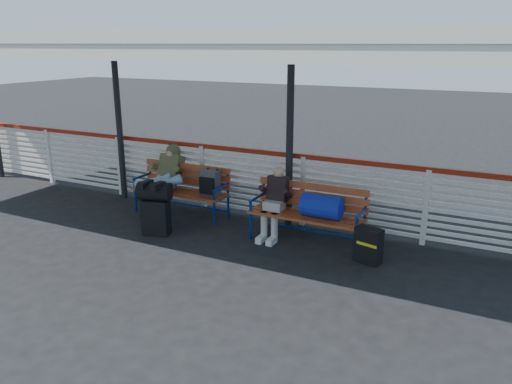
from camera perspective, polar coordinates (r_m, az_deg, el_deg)
The scene contains 9 objects.
ground at distance 8.10m, azimuth -13.20°, elevation -5.59°, with size 60.00×60.00×0.00m, color black.
fence at distance 9.35m, azimuth -6.08°, elevation 2.03°, with size 12.08×0.08×1.24m.
canopy at distance 8.20m, azimuth -10.65°, elevation 16.63°, with size 12.60×3.60×3.16m.
luggage_stack at distance 8.20m, azimuth -11.42°, elevation -1.61°, with size 0.59×0.43×0.88m.
bench_left at distance 8.98m, azimuth -7.53°, elevation 0.88°, with size 1.80×0.56×0.92m.
bench_right at distance 7.67m, azimuth 6.81°, elevation -1.74°, with size 1.80×0.56×0.92m.
traveler_man at distance 8.86m, azimuth -10.57°, elevation 1.45°, with size 0.94×1.63×0.77m.
companion_person at distance 7.91m, azimuth 2.14°, elevation -1.10°, with size 0.32×0.66×1.15m.
suitcase_side at distance 7.27m, azimuth 12.72°, elevation -5.98°, with size 0.41×0.31×0.52m.
Camera 1 is at (4.92, -5.70, 3.01)m, focal length 35.00 mm.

